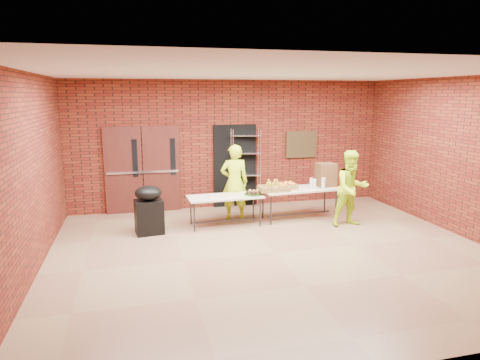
% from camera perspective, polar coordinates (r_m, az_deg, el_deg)
% --- Properties ---
extents(room, '(8.08, 7.08, 3.28)m').
position_cam_1_polar(room, '(7.52, 4.76, 1.83)').
color(room, '#89644A').
rests_on(room, ground).
extents(double_doors, '(1.78, 0.12, 2.10)m').
position_cam_1_polar(double_doors, '(10.60, -12.82, 1.36)').
color(double_doors, '#461D14').
rests_on(double_doors, room).
extents(dark_doorway, '(1.10, 0.06, 2.10)m').
position_cam_1_polar(dark_doorway, '(10.92, -0.69, 1.90)').
color(dark_doorway, black).
rests_on(dark_doorway, room).
extents(bronze_plaque, '(0.85, 0.04, 0.70)m').
position_cam_1_polar(bronze_plaque, '(11.39, 8.18, 4.72)').
color(bronze_plaque, '#392C16').
rests_on(bronze_plaque, room).
extents(wire_rack, '(0.77, 0.42, 2.00)m').
position_cam_1_polar(wire_rack, '(10.85, 0.78, 1.57)').
color(wire_rack, silver).
rests_on(wire_rack, room).
extents(table_left, '(1.65, 0.74, 0.67)m').
position_cam_1_polar(table_left, '(9.33, -2.00, -2.48)').
color(table_left, beige).
rests_on(table_left, room).
extents(table_right, '(1.80, 0.84, 0.72)m').
position_cam_1_polar(table_right, '(9.92, 7.94, -1.44)').
color(table_right, beige).
rests_on(table_right, room).
extents(basket_bananas, '(0.48, 0.37, 0.15)m').
position_cam_1_polar(basket_bananas, '(9.53, 3.96, -1.11)').
color(basket_bananas, olive).
rests_on(basket_bananas, table_right).
extents(basket_oranges, '(0.48, 0.38, 0.15)m').
position_cam_1_polar(basket_oranges, '(9.80, 6.11, -0.80)').
color(basket_oranges, olive).
rests_on(basket_oranges, table_right).
extents(basket_apples, '(0.44, 0.35, 0.14)m').
position_cam_1_polar(basket_apples, '(9.54, 5.22, -1.15)').
color(basket_apples, olive).
rests_on(basket_apples, table_right).
extents(muffin_tray, '(0.41, 0.41, 0.10)m').
position_cam_1_polar(muffin_tray, '(9.44, 1.81, -1.68)').
color(muffin_tray, '#154712').
rests_on(muffin_tray, table_left).
extents(napkin_box, '(0.16, 0.11, 0.05)m').
position_cam_1_polar(napkin_box, '(9.21, -3.59, -2.15)').
color(napkin_box, silver).
rests_on(napkin_box, table_left).
extents(coffee_dispenser, '(0.41, 0.37, 0.54)m').
position_cam_1_polar(coffee_dispenser, '(10.19, 11.36, 0.69)').
color(coffee_dispenser, brown).
rests_on(coffee_dispenser, table_right).
extents(cup_stack_front, '(0.08, 0.08, 0.23)m').
position_cam_1_polar(cup_stack_front, '(9.84, 9.89, -0.55)').
color(cup_stack_front, silver).
rests_on(cup_stack_front, table_right).
extents(cup_stack_mid, '(0.09, 0.09, 0.26)m').
position_cam_1_polar(cup_stack_mid, '(9.86, 11.05, -0.47)').
color(cup_stack_mid, silver).
rests_on(cup_stack_mid, table_right).
extents(cup_stack_back, '(0.07, 0.07, 0.22)m').
position_cam_1_polar(cup_stack_back, '(10.06, 9.48, -0.32)').
color(cup_stack_back, silver).
rests_on(cup_stack_back, table_right).
extents(covered_grill, '(0.60, 0.52, 1.01)m').
position_cam_1_polar(covered_grill, '(9.02, -12.05, -3.90)').
color(covered_grill, black).
rests_on(covered_grill, room).
extents(volunteer_woman, '(0.68, 0.50, 1.74)m').
position_cam_1_polar(volunteer_woman, '(9.77, -0.75, -0.29)').
color(volunteer_woman, '#BEE919').
rests_on(volunteer_woman, room).
extents(volunteer_man, '(0.84, 0.67, 1.66)m').
position_cam_1_polar(volunteer_man, '(9.60, 14.65, -1.11)').
color(volunteer_man, '#BEE919').
rests_on(volunteer_man, room).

